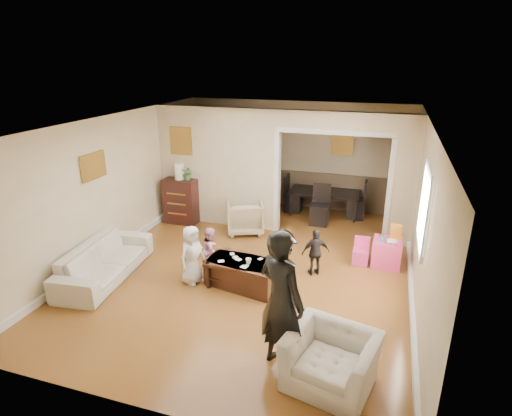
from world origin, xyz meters
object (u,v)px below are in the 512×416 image
(adult_person, at_px, (281,301))
(dresser, at_px, (181,201))
(table_lamp, at_px, (179,171))
(child_kneel_b, at_px, (211,250))
(play_table, at_px, (387,253))
(cyan_cup, at_px, (382,239))
(armchair_back, at_px, (245,217))
(dining_table, at_px, (324,203))
(child_toddler, at_px, (316,252))
(armchair_front, at_px, (331,360))
(coffee_cup, at_px, (248,261))
(coffee_table, at_px, (244,273))
(child_kneel_a, at_px, (192,255))
(sofa, at_px, (105,261))

(adult_person, bearing_deg, dresser, -19.61)
(table_lamp, xyz_separation_m, child_kneel_b, (1.59, -1.97, -0.79))
(play_table, height_order, cyan_cup, cyan_cup)
(armchair_back, xyz_separation_m, dining_table, (1.46, 1.60, -0.06))
(table_lamp, bearing_deg, adult_person, -49.61)
(adult_person, xyz_separation_m, child_toddler, (-0.00, 2.41, -0.49))
(armchair_front, distance_m, table_lamp, 5.74)
(armchair_front, xyz_separation_m, cyan_cup, (0.44, 3.23, 0.21))
(coffee_cup, relative_size, dining_table, 0.06)
(coffee_table, xyz_separation_m, child_kneel_a, (-0.85, -0.15, 0.28))
(armchair_front, distance_m, adult_person, 0.87)
(dining_table, xyz_separation_m, child_toddler, (0.32, -3.01, 0.13))
(dresser, bearing_deg, adult_person, -49.61)
(child_kneel_b, bearing_deg, armchair_back, -7.97)
(dresser, bearing_deg, play_table, -9.74)
(sofa, height_order, cyan_cup, sofa)
(coffee_table, bearing_deg, cyan_cup, 34.10)
(armchair_front, height_order, coffee_table, armchair_front)
(child_kneel_a, height_order, child_toddler, child_kneel_a)
(armchair_back, relative_size, child_toddler, 0.92)
(coffee_cup, bearing_deg, dining_table, 80.63)
(dresser, xyz_separation_m, dining_table, (3.02, 1.49, -0.22))
(coffee_table, xyz_separation_m, play_table, (2.23, 1.49, 0.02))
(sofa, relative_size, dresser, 2.02)
(coffee_table, relative_size, dining_table, 0.73)
(table_lamp, xyz_separation_m, dining_table, (3.02, 1.49, -0.91))
(adult_person, bearing_deg, coffee_table, -27.65)
(play_table, bearing_deg, coffee_table, -146.21)
(dresser, relative_size, coffee_table, 0.85)
(sofa, relative_size, play_table, 4.08)
(coffee_cup, bearing_deg, child_kneel_b, 156.37)
(play_table, xyz_separation_m, cyan_cup, (-0.10, -0.05, 0.28))
(coffee_table, distance_m, cyan_cup, 2.59)
(sofa, relative_size, table_lamp, 5.74)
(coffee_cup, distance_m, child_kneel_a, 0.96)
(dresser, bearing_deg, cyan_cup, -10.59)
(child_kneel_a, bearing_deg, coffee_table, -58.83)
(sofa, xyz_separation_m, armchair_front, (4.06, -1.36, 0.02))
(armchair_front, distance_m, child_toddler, 2.62)
(coffee_cup, relative_size, child_kneel_a, 0.09)
(child_kneel_b, bearing_deg, armchair_front, -140.06)
(sofa, distance_m, child_kneel_a, 1.56)
(cyan_cup, bearing_deg, armchair_back, 165.98)
(dresser, bearing_deg, child_kneel_b, -51.06)
(coffee_cup, distance_m, child_toddler, 1.24)
(sofa, height_order, child_kneel_a, child_kneel_a)
(coffee_table, bearing_deg, child_kneel_a, -169.99)
(adult_person, height_order, child_kneel_b, adult_person)
(play_table, distance_m, adult_person, 3.43)
(armchair_back, xyz_separation_m, child_toddler, (1.78, -1.40, 0.07))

